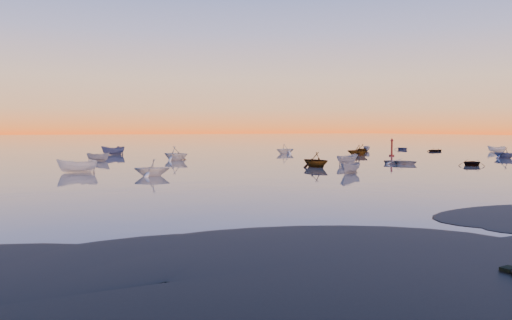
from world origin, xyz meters
TOP-DOWN VIEW (x-y plane):
  - ground at (0.00, 100.00)m, footprint 600.00×600.00m
  - moored_fleet at (0.00, 53.00)m, footprint 124.00×58.00m
  - boat_near_center at (15.27, 34.24)m, footprint 2.54×4.01m
  - boat_near_right at (44.82, 35.05)m, footprint 3.72×1.89m
  - channel_marker at (33.69, 47.45)m, footprint 0.85×0.85m

SIDE VIEW (x-z plane):
  - ground at x=0.00m, z-range 0.00..0.00m
  - moored_fleet at x=0.00m, z-range -0.60..0.60m
  - boat_near_center at x=15.27m, z-range -0.64..0.64m
  - boat_near_right at x=44.82m, z-range -0.63..0.63m
  - channel_marker at x=33.69m, z-range -0.32..2.71m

